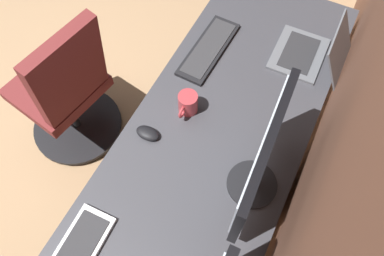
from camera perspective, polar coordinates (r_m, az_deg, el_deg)
The scene contains 9 objects.
wall_back at distance 1.03m, azimuth 25.68°, elevation -0.21°, with size 5.26×0.10×2.60m, color brown.
desk at distance 1.57m, azimuth 1.64°, elevation -5.66°, with size 2.25×0.73×0.73m.
drawer_pedestal at distance 1.90m, azimuth 3.54°, elevation -7.14°, with size 0.40×0.51×0.69m.
monitor_primary at distance 1.27m, azimuth 10.70°, elevation -4.76°, with size 0.54×0.20×0.42m.
laptop_leftmost at distance 1.84m, azimuth 18.48°, elevation 11.08°, with size 0.30×0.33×0.22m.
keyboard_spare at distance 1.82m, azimuth 2.59°, elevation 12.18°, with size 0.43×0.16×0.02m.
mouse_main at distance 1.56m, azimuth -6.90°, elevation -0.81°, with size 0.06×0.10×0.03m, color black.
coffee_mug at distance 1.58m, azimuth -0.68°, elevation 3.84°, with size 0.12×0.08×0.10m.
office_chair at distance 2.11m, azimuth -18.84°, elevation 4.96°, with size 0.56×0.58×0.97m.
Camera 1 is at (0.59, 1.95, 2.11)m, focal length 34.37 mm.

